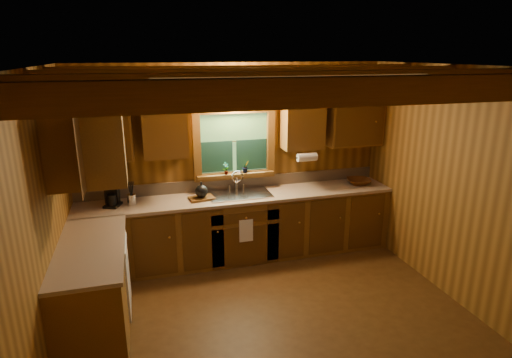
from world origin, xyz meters
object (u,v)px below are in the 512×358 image
Objects in this scene: sink at (240,198)px; coffee_maker at (112,194)px; cutting_board at (202,198)px; wicker_basket at (359,182)px.

sink reaches higher than coffee_maker.
sink is 0.52m from cutting_board.
coffee_maker is 0.91× the size of wicker_basket.
coffee_maker is 1.11m from cutting_board.
sink is at bearing 21.98° from coffee_maker.
coffee_maker is at bearing 168.04° from cutting_board.
coffee_maker is at bearing 179.24° from wicker_basket.
cutting_board is at bearing -179.36° from wicker_basket.
sink is 1.62m from coffee_maker.
wicker_basket is at bearing -7.65° from cutting_board.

